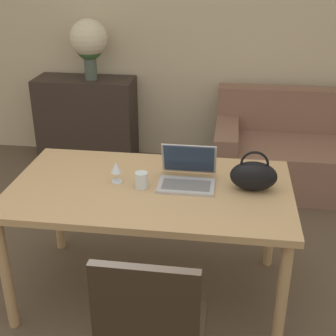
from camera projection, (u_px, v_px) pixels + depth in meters
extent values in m
cube|color=beige|center=(187.00, 22.00, 4.42)|extent=(10.00, 0.06, 2.70)
cube|color=tan|center=(150.00, 189.00, 2.66)|extent=(1.60, 0.91, 0.04)
cylinder|color=tan|center=(6.00, 275.00, 2.55)|extent=(0.06, 0.06, 0.71)
cylinder|color=tan|center=(282.00, 300.00, 2.37)|extent=(0.06, 0.06, 0.71)
cylinder|color=tan|center=(57.00, 204.00, 3.27)|extent=(0.06, 0.06, 0.71)
cylinder|color=tan|center=(272.00, 219.00, 3.08)|extent=(0.06, 0.06, 0.71)
cube|color=#2D2319|center=(155.00, 332.00, 2.07)|extent=(0.44, 0.44, 0.05)
cube|color=#2D2319|center=(145.00, 318.00, 1.78)|extent=(0.42, 0.04, 0.48)
cylinder|color=#2D2319|center=(125.00, 336.00, 2.36)|extent=(0.04, 0.04, 0.40)
cube|color=#7F5B4C|center=(315.00, 165.00, 4.22)|extent=(1.82, 0.87, 0.42)
cube|color=#7F5B4C|center=(316.00, 110.00, 4.35)|extent=(1.82, 0.20, 0.40)
cube|color=#7F5B4C|center=(226.00, 153.00, 4.29)|extent=(0.20, 0.87, 0.56)
cube|color=#332823|center=(87.00, 120.00, 4.70)|extent=(0.96, 0.40, 0.84)
cube|color=#ADADB2|center=(186.00, 186.00, 2.64)|extent=(0.32, 0.21, 0.02)
cube|color=slate|center=(186.00, 185.00, 2.63)|extent=(0.27, 0.14, 0.00)
cube|color=#ADADB2|center=(189.00, 159.00, 2.73)|extent=(0.32, 0.08, 0.20)
cube|color=#23334C|center=(189.00, 159.00, 2.72)|extent=(0.29, 0.07, 0.18)
cylinder|color=silver|center=(141.00, 180.00, 2.62)|extent=(0.07, 0.07, 0.09)
cylinder|color=silver|center=(117.00, 182.00, 2.70)|extent=(0.07, 0.07, 0.01)
cylinder|color=silver|center=(117.00, 177.00, 2.69)|extent=(0.01, 0.01, 0.06)
cone|color=silver|center=(116.00, 167.00, 2.66)|extent=(0.06, 0.06, 0.06)
ellipsoid|color=black|center=(254.00, 176.00, 2.58)|extent=(0.26, 0.14, 0.17)
torus|color=black|center=(255.00, 164.00, 2.55)|extent=(0.16, 0.01, 0.16)
cylinder|color=#47564C|center=(91.00, 66.00, 4.43)|extent=(0.12, 0.12, 0.26)
sphere|color=#3D6B38|center=(89.00, 46.00, 4.35)|extent=(0.26, 0.26, 0.26)
sphere|color=beige|center=(89.00, 38.00, 4.32)|extent=(0.35, 0.35, 0.35)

